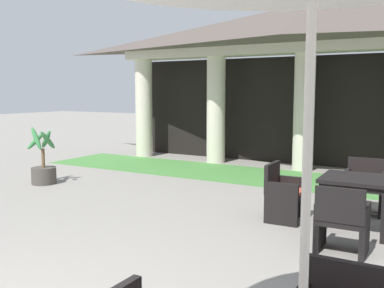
# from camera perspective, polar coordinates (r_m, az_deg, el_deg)

# --- Properties ---
(background_pavilion) EXTENTS (10.86, 2.65, 4.04)m
(background_pavilion) POSITION_cam_1_polar(r_m,az_deg,el_deg) (11.35, 14.63, 12.24)
(background_pavilion) COLOR beige
(background_pavilion) RESTS_ON ground
(lawn_strip) EXTENTS (12.66, 2.15, 0.01)m
(lawn_strip) POSITION_cam_1_polar(r_m,az_deg,el_deg) (10.11, 11.96, -4.40)
(lawn_strip) COLOR #47843D
(lawn_strip) RESTS_ON ground
(patio_table_near_foreground) EXTENTS (0.93, 0.93, 0.76)m
(patio_table_near_foreground) POSITION_cam_1_polar(r_m,az_deg,el_deg) (6.59, 20.34, -4.90)
(patio_table_near_foreground) COLOR black
(patio_table_near_foreground) RESTS_ON ground
(patio_chair_near_foreground_south) EXTENTS (0.60, 0.51, 0.84)m
(patio_chair_near_foreground_south) POSITION_cam_1_polar(r_m,az_deg,el_deg) (5.68, 18.74, -9.42)
(patio_chair_near_foreground_south) COLOR black
(patio_chair_near_foreground_south) RESTS_ON ground
(patio_chair_near_foreground_north) EXTENTS (0.63, 0.52, 0.86)m
(patio_chair_near_foreground_north) POSITION_cam_1_polar(r_m,az_deg,el_deg) (7.63, 21.37, -5.20)
(patio_chair_near_foreground_north) COLOR black
(patio_chair_near_foreground_north) RESTS_ON ground
(patio_chair_near_foreground_west) EXTENTS (0.53, 0.62, 0.86)m
(patio_chair_near_foreground_west) POSITION_cam_1_polar(r_m,az_deg,el_deg) (6.86, 11.78, -6.36)
(patio_chair_near_foreground_west) COLOR black
(patio_chair_near_foreground_west) RESTS_ON ground
(potted_palm_left_edge) EXTENTS (0.52, 0.51, 1.23)m
(potted_palm_left_edge) POSITION_cam_1_polar(r_m,az_deg,el_deg) (9.84, -18.61, -3.06)
(potted_palm_left_edge) COLOR #47423D
(potted_palm_left_edge) RESTS_ON ground
(terracotta_urn) EXTENTS (0.25, 0.25, 0.48)m
(terracotta_urn) POSITION_cam_1_polar(r_m,az_deg,el_deg) (8.41, 19.78, -5.54)
(terracotta_urn) COLOR #9E5633
(terracotta_urn) RESTS_ON ground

